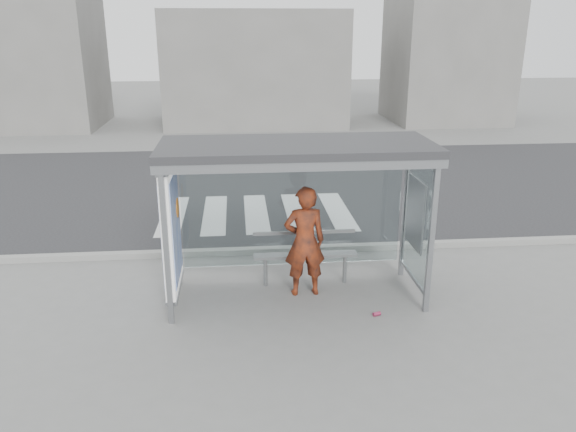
# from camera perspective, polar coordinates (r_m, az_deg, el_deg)

# --- Properties ---
(ground) EXTENTS (80.00, 80.00, 0.00)m
(ground) POSITION_cam_1_polar(r_m,az_deg,el_deg) (9.55, 0.84, -8.16)
(ground) COLOR slate
(ground) RESTS_ON ground
(road) EXTENTS (30.00, 10.00, 0.01)m
(road) POSITION_cam_1_polar(r_m,az_deg,el_deg) (16.09, -1.82, 3.16)
(road) COLOR #252527
(road) RESTS_ON ground
(curb) EXTENTS (30.00, 0.18, 0.12)m
(curb) POSITION_cam_1_polar(r_m,az_deg,el_deg) (11.29, -0.21, -3.43)
(curb) COLOR gray
(curb) RESTS_ON ground
(crosswalk) EXTENTS (4.55, 3.00, 0.00)m
(crosswalk) POSITION_cam_1_polar(r_m,az_deg,el_deg) (13.67, -3.25, 0.29)
(crosswalk) COLOR silver
(crosswalk) RESTS_ON ground
(bus_shelter) EXTENTS (4.25, 1.65, 2.62)m
(bus_shelter) POSITION_cam_1_polar(r_m,az_deg,el_deg) (8.86, -1.53, 3.43)
(bus_shelter) COLOR gray
(bus_shelter) RESTS_ON ground
(building_left) EXTENTS (6.00, 5.00, 6.00)m
(building_left) POSITION_cam_1_polar(r_m,az_deg,el_deg) (28.01, -25.04, 14.35)
(building_left) COLOR slate
(building_left) RESTS_ON ground
(building_center) EXTENTS (8.00, 5.00, 5.00)m
(building_center) POSITION_cam_1_polar(r_m,az_deg,el_deg) (26.55, -3.41, 14.77)
(building_center) COLOR slate
(building_center) RESTS_ON ground
(building_right) EXTENTS (5.00, 5.00, 7.00)m
(building_right) POSITION_cam_1_polar(r_m,az_deg,el_deg) (28.28, 15.90, 16.39)
(building_right) COLOR slate
(building_right) RESTS_ON ground
(person) EXTENTS (0.72, 0.50, 1.89)m
(person) POSITION_cam_1_polar(r_m,az_deg,el_deg) (9.28, 1.70, -2.60)
(person) COLOR red
(person) RESTS_ON ground
(bench) EXTENTS (1.80, 0.32, 0.93)m
(bench) POSITION_cam_1_polar(r_m,az_deg,el_deg) (9.79, 1.77, -3.92)
(bench) COLOR slate
(bench) RESTS_ON ground
(soda_can) EXTENTS (0.14, 0.10, 0.07)m
(soda_can) POSITION_cam_1_polar(r_m,az_deg,el_deg) (9.05, 9.00, -9.80)
(soda_can) COLOR #C23964
(soda_can) RESTS_ON ground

